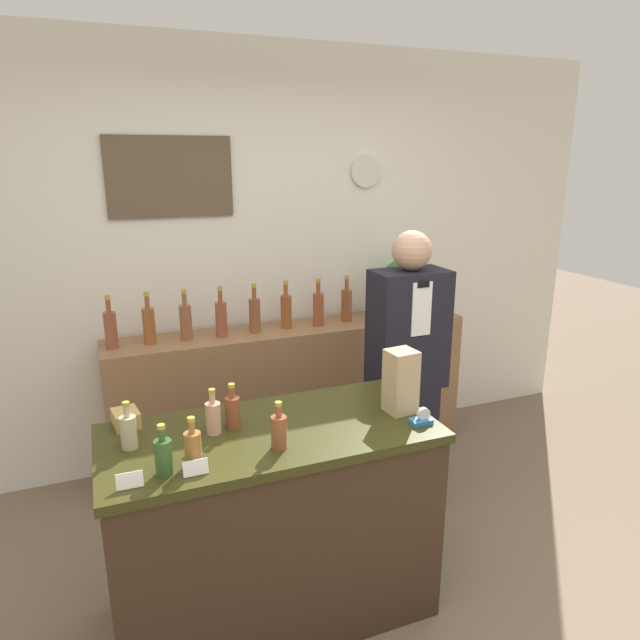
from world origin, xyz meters
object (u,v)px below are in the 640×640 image
at_px(shopkeeper, 406,375).
at_px(tape_dispenser, 422,419).
at_px(potted_plant, 402,285).
at_px(paper_bag, 401,381).

distance_m(shopkeeper, tape_dispenser, 0.82).
height_order(potted_plant, paper_bag, potted_plant).
height_order(potted_plant, tape_dispenser, potted_plant).
relative_size(shopkeeper, potted_plant, 4.21).
bearing_deg(paper_bag, potted_plant, 60.38).
xyz_separation_m(potted_plant, paper_bag, (-0.78, -1.38, -0.09)).
relative_size(paper_bag, tape_dispenser, 3.16).
xyz_separation_m(shopkeeper, paper_bag, (-0.37, -0.58, 0.24)).
bearing_deg(potted_plant, shopkeeper, -117.17).
bearing_deg(tape_dispenser, paper_bag, 99.44).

